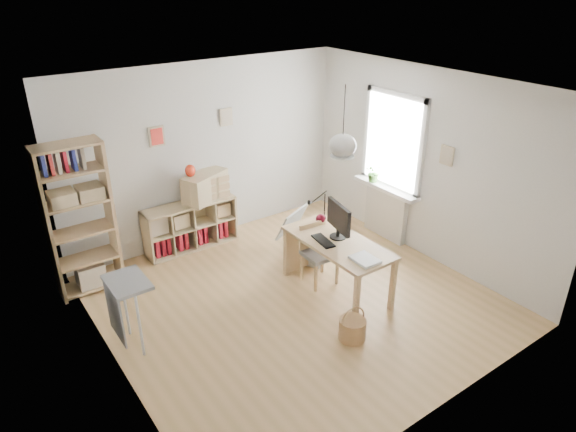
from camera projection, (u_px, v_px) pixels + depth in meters
ground at (295, 300)px, 6.59m from camera, size 4.50×4.50×0.00m
room_shell at (343, 146)px, 5.89m from camera, size 4.50×4.50×4.50m
window_unit at (394, 141)px, 7.51m from camera, size 0.07×1.16×1.46m
radiator at (386, 213)px, 8.00m from camera, size 0.10×0.80×0.80m
windowsill at (386, 188)px, 7.78m from camera, size 0.22×1.20×0.06m
desk at (338, 248)px, 6.48m from camera, size 0.70×1.50×0.75m
cube_shelf at (189, 229)px, 7.73m from camera, size 1.40×0.38×0.72m
tall_bookshelf at (78, 214)px, 6.36m from camera, size 0.80×0.38×2.00m
side_table at (123, 297)px, 5.48m from camera, size 0.40×0.55×0.85m
chair at (317, 250)px, 6.81m from camera, size 0.43×0.43×0.82m
wicker_basket at (352, 328)px, 5.84m from camera, size 0.32×0.31×0.43m
storage_chest at (312, 241)px, 7.53m from camera, size 0.87×0.92×0.68m
monitor at (339, 219)px, 6.41m from camera, size 0.21×0.53×0.46m
keyboard at (323, 241)px, 6.42m from camera, size 0.21×0.40×0.02m
task_lamp at (316, 206)px, 6.75m from camera, size 0.37×0.14×0.40m
yarn_ball at (321, 219)px, 6.86m from camera, size 0.13×0.13×0.13m
paper_tray at (365, 260)px, 6.00m from camera, size 0.26×0.32×0.03m
drawer_chest at (205, 186)px, 7.59m from camera, size 0.79×0.59×0.41m
red_vase at (190, 171)px, 7.35m from camera, size 0.15×0.15×0.18m
potted_plant at (374, 172)px, 7.88m from camera, size 0.27×0.24×0.30m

